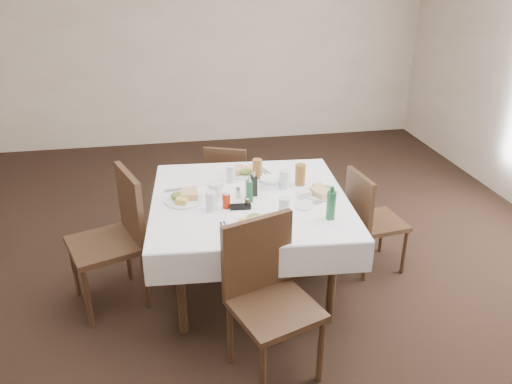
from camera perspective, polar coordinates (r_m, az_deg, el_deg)
The scene contains 33 objects.
ground_plane at distance 4.08m, azimuth -1.03°, elevation -10.23°, with size 7.00×7.00×0.00m, color black.
room_shell at distance 3.39m, azimuth -1.26°, elevation 14.07°, with size 6.04×7.04×2.80m.
dining_table at distance 3.71m, azimuth -0.71°, elevation -1.65°, with size 1.53×1.53×0.76m.
chair_north at distance 4.68m, azimuth -3.21°, elevation 1.31°, with size 0.51×0.51×0.83m.
chair_south at distance 3.05m, azimuth 1.25°, elevation -10.99°, with size 0.60×0.60×0.99m.
chair_east at distance 4.11m, azimuth 12.74°, elevation -2.62°, with size 0.45×0.45×0.86m.
chair_west at distance 3.74m, azimuth -15.59°, elevation -4.30°, with size 0.62×0.62×1.02m.
meal_north at distance 4.08m, azimuth -1.56°, elevation 2.38°, with size 0.27×0.27×0.06m.
meal_south at distance 3.27m, azimuth 0.10°, elevation -3.61°, with size 0.31×0.31×0.07m.
meal_east at distance 3.75m, azimuth 7.53°, elevation 0.05°, with size 0.28×0.28×0.06m.
meal_west at distance 3.66m, azimuth -8.15°, elevation -0.61°, with size 0.29×0.29×0.06m.
side_plate_a at distance 3.90m, azimuth -4.64°, elevation 0.91°, with size 0.14×0.14×0.01m.
side_plate_b at distance 3.56m, azimuth 5.50°, elevation -1.59°, with size 0.14×0.14×0.01m.
water_n at distance 3.92m, azimuth -2.87°, elevation 2.08°, with size 0.07×0.07×0.13m.
water_s at distance 3.38m, azimuth 3.26°, elevation -1.78°, with size 0.08×0.08×0.14m.
water_e at distance 3.81m, azimuth 3.30°, elevation 1.46°, with size 0.08×0.08×0.14m.
water_w at distance 3.48m, azimuth -5.17°, elevation -1.07°, with size 0.07×0.07×0.14m.
iced_tea_a at distance 3.99m, azimuth 0.15°, elevation 2.71°, with size 0.08×0.08×0.16m.
iced_tea_b at distance 3.87m, azimuth 5.08°, elevation 1.98°, with size 0.08×0.08×0.17m.
bread_basket at distance 3.87m, azimuth 1.73°, elevation 1.17°, with size 0.19×0.19×0.06m.
oil_cruet_dark at distance 3.68m, azimuth -0.26°, elevation 0.84°, with size 0.05×0.05×0.20m.
oil_cruet_green at distance 3.59m, azimuth -0.80°, elevation 0.17°, with size 0.05×0.05×0.20m.
ketchup_bottle at distance 3.51m, azimuth -3.41°, elevation -0.97°, with size 0.06×0.06×0.12m.
salt_shaker at distance 3.66m, azimuth -2.07°, elevation -0.12°, with size 0.04×0.04×0.08m.
pepper_shaker at distance 3.53m, azimuth -1.04°, elevation -1.15°, with size 0.03×0.03×0.07m.
coffee_mug at distance 3.68m, azimuth -4.63°, elevation 0.15°, with size 0.15×0.15×0.11m.
sunglasses at distance 3.51m, azimuth -1.80°, elevation -1.69°, with size 0.15×0.06×0.03m.
green_bottle at distance 3.38m, azimuth 8.58°, elevation -1.46°, with size 0.06×0.06×0.24m.
sugar_caddy at distance 3.68m, azimuth 5.55°, elevation -0.27°, with size 0.11×0.07×0.05m.
cutlery_n at distance 4.13m, azimuth 0.83°, elevation 2.43°, with size 0.12×0.21×0.01m.
cutlery_s at distance 3.28m, azimuth -3.68°, elevation -4.03°, with size 0.04×0.15×0.01m.
cutlery_e at distance 3.61m, azimuth 6.89°, elevation -1.29°, with size 0.17×0.10×0.01m.
cutlery_w at distance 3.84m, azimuth -9.15°, elevation 0.22°, with size 0.18×0.07×0.01m.
Camera 1 is at (-0.52, -3.29, 2.36)m, focal length 35.00 mm.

